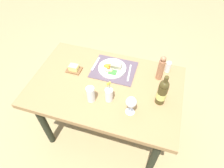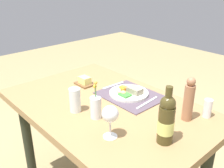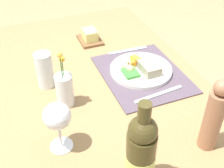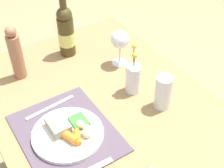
{
  "view_description": "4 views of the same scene",
  "coord_description": "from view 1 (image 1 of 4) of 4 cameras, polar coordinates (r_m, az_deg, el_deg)",
  "views": [
    {
      "loc": [
        -0.37,
        1.02,
        2.04
      ],
      "look_at": [
        -0.08,
        0.07,
        0.89
      ],
      "focal_mm": 31.46,
      "sensor_mm": 36.0,
      "label": 1
    },
    {
      "loc": [
        -1.04,
        0.89,
        1.51
      ],
      "look_at": [
        0.02,
        -0.06,
        0.89
      ],
      "focal_mm": 41.17,
      "sensor_mm": 36.0,
      "label": 2
    },
    {
      "loc": [
        -0.87,
        0.28,
        1.47
      ],
      "look_at": [
        -0.06,
        -0.04,
        0.8
      ],
      "focal_mm": 46.88,
      "sensor_mm": 36.0,
      "label": 3
    },
    {
      "loc": [
        0.68,
        -0.45,
        1.62
      ],
      "look_at": [
        -0.07,
        0.04,
        0.87
      ],
      "focal_mm": 49.64,
      "sensor_mm": 36.0,
      "label": 4
    }
  ],
  "objects": [
    {
      "name": "butter_dish",
      "position": [
        1.8,
        -11.0,
        4.48
      ],
      "size": [
        0.13,
        0.1,
        0.06
      ],
      "color": "brown",
      "rests_on": "dining_table"
    },
    {
      "name": "placemat",
      "position": [
        1.79,
        0.56,
        4.22
      ],
      "size": [
        0.39,
        0.31,
        0.01
      ],
      "primitive_type": "cube",
      "color": "#534551",
      "rests_on": "dining_table"
    },
    {
      "name": "water_tumbler",
      "position": [
        1.53,
        -6.19,
        -3.19
      ],
      "size": [
        0.06,
        0.06,
        0.14
      ],
      "color": "silver",
      "rests_on": "dining_table"
    },
    {
      "name": "flower_vase",
      "position": [
        1.52,
        -0.9,
        -3.08
      ],
      "size": [
        0.06,
        0.06,
        0.22
      ],
      "color": "silver",
      "rests_on": "dining_table"
    },
    {
      "name": "ground_plane",
      "position": [
        2.31,
        -1.39,
        -12.84
      ],
      "size": [
        8.0,
        8.0,
        0.0
      ],
      "primitive_type": "plane",
      "color": "tan"
    },
    {
      "name": "dinner_plate",
      "position": [
        1.77,
        0.15,
        4.68
      ],
      "size": [
        0.25,
        0.25,
        0.05
      ],
      "color": "white",
      "rests_on": "placemat"
    },
    {
      "name": "knife",
      "position": [
        1.84,
        -4.78,
        5.88
      ],
      "size": [
        0.03,
        0.18,
        0.0
      ],
      "primitive_type": "cube",
      "rotation": [
        0.0,
        0.0,
        -0.04
      ],
      "color": "silver",
      "rests_on": "placemat"
    },
    {
      "name": "wine_bottle",
      "position": [
        1.51,
        14.4,
        -2.31
      ],
      "size": [
        0.08,
        0.08,
        0.28
      ],
      "color": "#423A19",
      "rests_on": "dining_table"
    },
    {
      "name": "salt_shaker",
      "position": [
        1.81,
        15.96,
        4.76
      ],
      "size": [
        0.05,
        0.05,
        0.1
      ],
      "primitive_type": "cylinder",
      "color": "white",
      "rests_on": "dining_table"
    },
    {
      "name": "dining_table",
      "position": [
        1.75,
        -1.8,
        -2.42
      ],
      "size": [
        1.28,
        0.83,
        0.78
      ],
      "color": "#977549",
      "rests_on": "ground_plane"
    },
    {
      "name": "pepper_mill",
      "position": [
        1.68,
        14.04,
        4.43
      ],
      "size": [
        0.05,
        0.05,
        0.24
      ],
      "color": "#A06A4A",
      "rests_on": "dining_table"
    },
    {
      "name": "fork",
      "position": [
        1.76,
        5.04,
        3.27
      ],
      "size": [
        0.03,
        0.21,
        0.0
      ],
      "primitive_type": "cube",
      "rotation": [
        0.0,
        0.0,
        0.1
      ],
      "color": "silver",
      "rests_on": "placemat"
    },
    {
      "name": "wine_glass",
      "position": [
        1.41,
        5.59,
        -5.35
      ],
      "size": [
        0.08,
        0.08,
        0.17
      ],
      "color": "white",
      "rests_on": "dining_table"
    }
  ]
}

